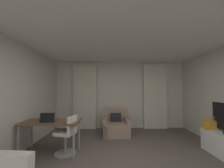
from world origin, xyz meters
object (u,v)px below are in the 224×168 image
Objects in this scene: armchair at (116,126)px; laptop at (48,120)px; desk_chair at (67,137)px; handbag_primary at (211,125)px; desk at (51,124)px.

laptop is (-1.62, -1.44, 0.52)m from armchair.
handbag_primary is (3.48, 0.15, 0.23)m from desk_chair.
desk is at bearing 167.12° from desk_chair.
desk is at bearing -179.07° from handbag_primary.
handbag_primary reaches higher than desk.
desk is 3.92× the size of laptop.
armchair is 0.67× the size of desk.
desk_chair reaches higher than desk.
desk_chair reaches higher than handbag_primary.
laptop is 3.91m from handbag_primary.
laptop is at bearing -138.37° from armchair.
laptop reaches higher than handbag_primary.
desk is 3.88m from handbag_primary.
desk_chair is (0.40, -0.09, -0.29)m from desk.
desk_chair is at bearing -12.88° from desk.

